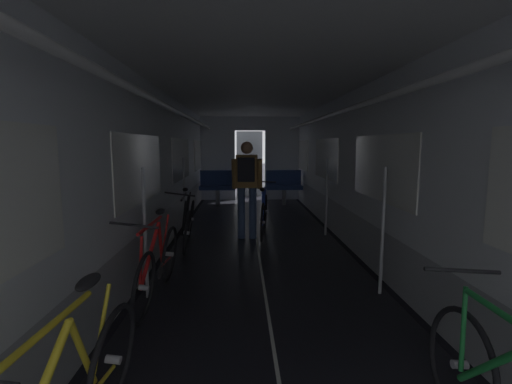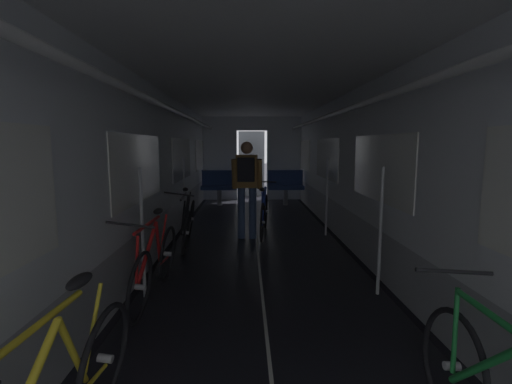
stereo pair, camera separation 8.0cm
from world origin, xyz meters
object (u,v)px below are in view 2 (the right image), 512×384
object	(u,v)px
bicycle_black	(188,222)
bench_seat_far_left	(219,184)
bicycle_blue_in_aisle	(264,214)
bench_seat_far_right	(285,184)
bicycle_red	(155,264)
person_cyclist_aisle	(247,181)

from	to	relation	value
bicycle_black	bench_seat_far_left	bearing A→B (deg)	86.85
bicycle_black	bicycle_blue_in_aisle	distance (m)	1.43
bench_seat_far_right	bicycle_blue_in_aisle	xyz separation A→B (m)	(-0.75, -3.29, -0.18)
bicycle_red	person_cyclist_aisle	distance (m)	2.71
bicycle_red	bicycle_blue_in_aisle	size ratio (longest dim) A/B	1.00
bench_seat_far_left	bicycle_blue_in_aisle	world-z (taller)	bench_seat_far_left
person_cyclist_aisle	bicycle_blue_in_aisle	distance (m)	0.75
bench_seat_far_left	bicycle_black	bearing A→B (deg)	-93.15
bench_seat_far_right	bicycle_red	distance (m)	6.35
bicycle_red	bicycle_black	world-z (taller)	bicycle_black
person_cyclist_aisle	bench_seat_far_left	bearing A→B (deg)	101.74
bench_seat_far_left	bicycle_black	distance (m)	3.95
bench_seat_far_right	bicycle_blue_in_aisle	distance (m)	3.38
bicycle_red	bicycle_blue_in_aisle	world-z (taller)	bicycle_red
bench_seat_far_left	person_cyclist_aisle	world-z (taller)	person_cyclist_aisle
person_cyclist_aisle	bicycle_blue_in_aisle	size ratio (longest dim) A/B	1.00
person_cyclist_aisle	bicycle_red	bearing A→B (deg)	-111.81
bench_seat_far_right	bicycle_black	size ratio (longest dim) A/B	0.58
person_cyclist_aisle	bicycle_blue_in_aisle	xyz separation A→B (m)	(0.31, 0.27, -0.63)
bench_seat_far_right	bicycle_red	size ratio (longest dim) A/B	0.58
bench_seat_far_right	bench_seat_far_left	bearing A→B (deg)	180.00
bicycle_red	bicycle_blue_in_aisle	xyz separation A→B (m)	(1.29, 2.71, 0.00)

